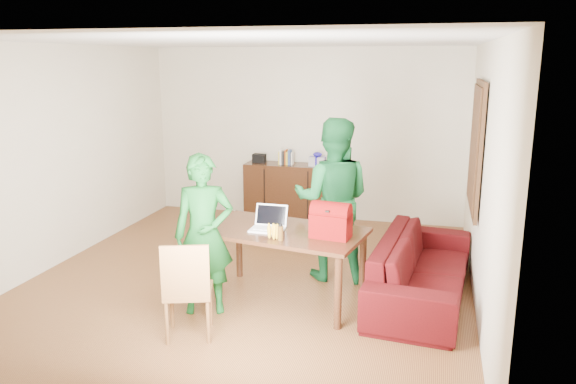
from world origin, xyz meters
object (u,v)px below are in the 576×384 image
(table, at_px, (283,239))
(person_near, at_px, (204,235))
(red_bag, at_px, (331,224))
(sofa, at_px, (422,268))
(bottle, at_px, (280,232))
(chair, at_px, (189,308))
(laptop, at_px, (267,226))
(person_far, at_px, (333,199))

(table, height_order, person_near, person_near)
(red_bag, relative_size, sofa, 0.17)
(table, xyz_separation_m, sofa, (1.43, 0.46, -0.35))
(bottle, bearing_deg, chair, -136.82)
(chair, distance_m, laptop, 1.18)
(table, relative_size, laptop, 5.21)
(sofa, bearing_deg, person_far, 78.31)
(person_near, distance_m, sofa, 2.36)
(table, bearing_deg, bottle, -69.23)
(sofa, bearing_deg, red_bag, 128.54)
(table, height_order, chair, chair)
(chair, relative_size, laptop, 2.72)
(person_far, xyz_separation_m, bottle, (-0.31, -1.13, -0.08))
(table, distance_m, person_far, 0.91)
(person_far, xyz_separation_m, red_bag, (0.15, -0.91, -0.02))
(person_far, bearing_deg, red_bag, 95.19)
(chair, height_order, person_near, person_near)
(person_near, relative_size, laptop, 4.69)
(person_far, bearing_deg, person_near, 45.10)
(person_far, relative_size, bottle, 11.32)
(person_near, height_order, laptop, person_near)
(person_near, bearing_deg, sofa, 2.55)
(person_far, height_order, sofa, person_far)
(person_near, height_order, sofa, person_near)
(person_near, distance_m, red_bag, 1.27)
(red_bag, distance_m, sofa, 1.23)
(person_far, xyz_separation_m, sofa, (1.05, -0.32, -0.61))
(table, height_order, red_bag, red_bag)
(table, distance_m, laptop, 0.22)
(bottle, relative_size, red_bag, 0.43)
(person_near, relative_size, bottle, 9.76)
(person_near, bearing_deg, person_far, 28.35)
(chair, distance_m, sofa, 2.52)
(table, height_order, sofa, table)
(sofa, bearing_deg, table, 113.46)
(table, distance_m, red_bag, 0.59)
(table, bearing_deg, sofa, 27.79)
(chair, height_order, bottle, bottle)
(person_far, bearing_deg, bottle, 70.60)
(red_bag, bearing_deg, table, 174.81)
(table, relative_size, person_far, 0.96)
(person_far, bearing_deg, sofa, 158.80)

